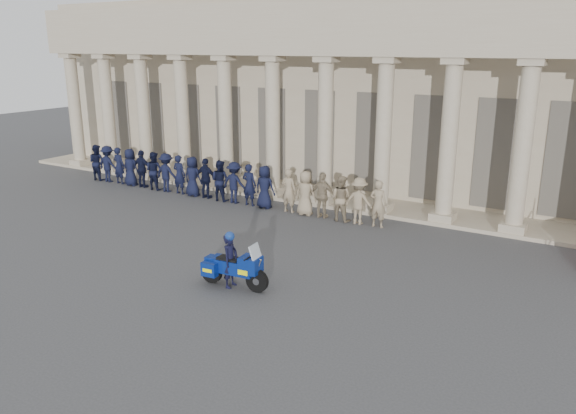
# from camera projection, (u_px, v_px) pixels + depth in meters

# --- Properties ---
(ground) EXTENTS (90.00, 90.00, 0.00)m
(ground) POSITION_uv_depth(u_px,v_px,m) (243.00, 272.00, 17.24)
(ground) COLOR #3B3B3D
(ground) RESTS_ON ground
(building) EXTENTS (40.00, 12.50, 9.00)m
(building) POSITION_uv_depth(u_px,v_px,m) (410.00, 91.00, 28.17)
(building) COLOR tan
(building) RESTS_ON ground
(officer_rank) EXTENTS (16.18, 0.70, 1.84)m
(officer_rank) POSITION_uv_depth(u_px,v_px,m) (212.00, 179.00, 25.20)
(officer_rank) COLOR black
(officer_rank) RESTS_ON ground
(motorcycle) EXTENTS (2.20, 0.92, 1.41)m
(motorcycle) POSITION_uv_depth(u_px,v_px,m) (234.00, 267.00, 16.01)
(motorcycle) COLOR black
(motorcycle) RESTS_ON ground
(rider) EXTENTS (0.42, 0.60, 1.67)m
(rider) POSITION_uv_depth(u_px,v_px,m) (230.00, 259.00, 16.00)
(rider) COLOR black
(rider) RESTS_ON ground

